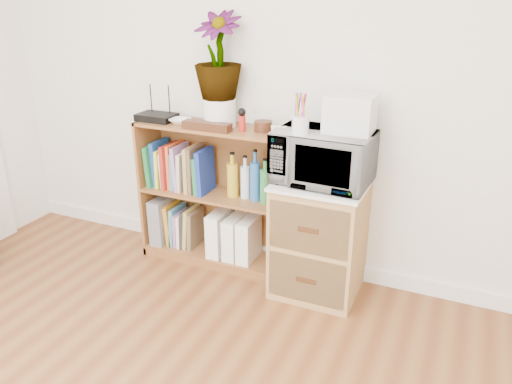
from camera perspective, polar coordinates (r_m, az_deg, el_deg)
The scene contains 21 objects.
skirting_board at distance 3.46m, azimuth 1.66°, elevation -7.06°, with size 4.00×0.02×0.10m, color white.
bookshelf at distance 3.30m, azimuth -4.82°, elevation -0.47°, with size 1.00×0.30×0.95m, color brown.
wicker_unit at distance 3.03m, azimuth 7.21°, elevation -5.35°, with size 0.50×0.45×0.70m, color #9E7542.
microwave at distance 2.82m, azimuth 7.65°, elevation 3.96°, with size 0.54×0.36×0.30m, color silver.
pen_cup at distance 2.69m, azimuth 5.09°, elevation 7.62°, with size 0.09×0.09×0.10m, color silver.
small_appliance at distance 2.77m, azimuth 10.70°, elevation 8.81°, with size 0.26×0.21×0.20m, color silver.
router at distance 3.33m, azimuth -11.27°, elevation 8.40°, with size 0.24×0.17×0.04m, color black.
white_bowl at distance 3.23m, azimuth -8.66°, elevation 8.01°, with size 0.13×0.13×0.03m, color white.
plant_pot at distance 3.12m, azimuth -4.19°, elevation 9.06°, with size 0.20×0.20×0.17m, color white.
potted_plant at distance 3.07m, azimuth -4.37°, elevation 15.28°, with size 0.29×0.29×0.51m, color #2C6528.
trinket_box at distance 3.05m, azimuth -5.63°, elevation 7.51°, with size 0.31×0.08×0.05m, color #33190E.
kokeshi_doll at distance 3.00m, azimuth -1.61°, elevation 7.83°, with size 0.04×0.04×0.09m, color #B21E16.
wooden_bowl at distance 3.00m, azimuth 0.83°, elevation 7.52°, with size 0.11×0.11×0.06m, color #36180E.
paint_jars at distance 2.86m, azimuth 2.64°, elevation 6.68°, with size 0.10×0.04×0.05m, color pink.
file_box at distance 3.60m, azimuth -10.43°, elevation -3.01°, with size 0.10×0.26×0.33m, color slate.
magazine_holder_left at distance 3.38m, azimuth -4.19°, elevation -4.62°, with size 0.09×0.24×0.30m, color white.
magazine_holder_mid at distance 3.34m, azimuth -2.44°, elevation -5.11°, with size 0.09×0.23×0.28m, color white.
magazine_holder_right at distance 3.30m, azimuth -0.83°, elevation -5.41°, with size 0.09×0.23×0.29m, color white.
cookbooks at distance 3.36m, azimuth -8.61°, elevation 2.78°, with size 0.44×0.20×0.31m.
liquor_bottles at distance 3.12m, azimuth -0.27°, elevation 1.60°, with size 0.38×0.07×0.32m.
lower_books at distance 3.53m, azimuth -8.20°, elevation -3.89°, with size 0.22×0.19×0.29m.
Camera 1 is at (1.13, -0.57, 1.73)m, focal length 35.00 mm.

